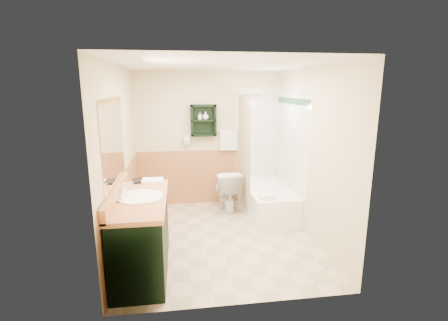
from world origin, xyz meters
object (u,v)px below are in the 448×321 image
(hair_dryer, at_px, (187,140))
(bathtub, at_px, (267,200))
(wall_shelf, at_px, (203,120))
(vanity_book, at_px, (132,173))
(soap_bottle_a, at_px, (200,118))
(toilet, at_px, (226,190))
(vanity, at_px, (142,234))
(soap_bottle_b, at_px, (206,116))

(hair_dryer, relative_size, bathtub, 0.16)
(wall_shelf, xyz_separation_m, vanity_book, (-1.06, -1.45, -0.54))
(hair_dryer, bearing_deg, soap_bottle_a, -7.04)
(wall_shelf, bearing_deg, toilet, -46.39)
(hair_dryer, relative_size, vanity, 0.17)
(toilet, bearing_deg, vanity_book, 34.61)
(toilet, height_order, soap_bottle_a, soap_bottle_a)
(bathtub, xyz_separation_m, soap_bottle_b, (-0.99, 0.58, 1.38))
(soap_bottle_a, bearing_deg, toilet, -41.69)
(wall_shelf, relative_size, vanity, 0.39)
(vanity, bearing_deg, bathtub, 38.24)
(toilet, distance_m, soap_bottle_a, 1.35)
(hair_dryer, relative_size, vanity_book, 1.03)
(soap_bottle_a, bearing_deg, bathtub, -28.37)
(hair_dryer, bearing_deg, vanity, -105.63)
(bathtub, xyz_separation_m, toilet, (-0.67, 0.22, 0.13))
(vanity, distance_m, bathtub, 2.45)
(vanity_book, bearing_deg, bathtub, 11.75)
(hair_dryer, xyz_separation_m, toilet, (0.65, -0.39, -0.84))
(vanity, xyz_separation_m, bathtub, (1.92, 1.51, -0.21))
(bathtub, bearing_deg, vanity, -141.76)
(bathtub, height_order, soap_bottle_a, soap_bottle_a)
(vanity, distance_m, soap_bottle_b, 2.58)
(wall_shelf, bearing_deg, vanity_book, -126.11)
(bathtub, bearing_deg, vanity_book, -157.49)
(vanity, relative_size, vanity_book, 6.09)
(soap_bottle_b, bearing_deg, bathtub, -30.64)
(vanity, bearing_deg, soap_bottle_a, 68.22)
(vanity, relative_size, soap_bottle_b, 10.45)
(wall_shelf, bearing_deg, soap_bottle_b, -7.38)
(wall_shelf, distance_m, hair_dryer, 0.46)
(hair_dryer, relative_size, soap_bottle_b, 1.78)
(hair_dryer, height_order, vanity_book, hair_dryer)
(toilet, bearing_deg, soap_bottle_b, -52.28)
(wall_shelf, xyz_separation_m, soap_bottle_a, (-0.06, -0.01, 0.04))
(hair_dryer, distance_m, vanity, 2.33)
(wall_shelf, height_order, vanity, wall_shelf)
(wall_shelf, bearing_deg, bathtub, -29.90)
(vanity, bearing_deg, toilet, 54.31)
(soap_bottle_a, bearing_deg, vanity, -111.78)
(soap_bottle_a, bearing_deg, hair_dryer, 172.96)
(wall_shelf, relative_size, soap_bottle_a, 4.33)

